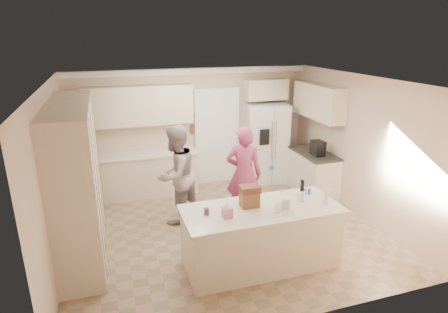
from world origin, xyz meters
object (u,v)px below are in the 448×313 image
object	(u,v)px
dollhouse_body	(249,199)
teen_boy	(176,175)
tissue_box	(227,212)
island_base	(261,238)
teen_girl	(244,174)
refrigerator	(267,143)
coffee_maker	(318,148)
utensil_crock	(301,196)

from	to	relation	value
dollhouse_body	teen_boy	world-z (taller)	teen_boy
tissue_box	island_base	bearing A→B (deg)	10.30
tissue_box	teen_girl	size ratio (longest dim) A/B	0.08
refrigerator	tissue_box	size ratio (longest dim) A/B	12.86
coffee_maker	dollhouse_body	size ratio (longest dim) A/B	1.15
tissue_box	utensil_crock	bearing A→B (deg)	7.13
refrigerator	teen_boy	distance (m)	2.72
refrigerator	dollhouse_body	world-z (taller)	refrigerator
teen_girl	utensil_crock	bearing A→B (deg)	129.36
teen_girl	tissue_box	bearing A→B (deg)	85.73
coffee_maker	teen_girl	bearing A→B (deg)	-165.19
refrigerator	utensil_crock	world-z (taller)	refrigerator
tissue_box	teen_girl	distance (m)	1.74
coffee_maker	teen_boy	world-z (taller)	teen_boy
dollhouse_body	teen_boy	distance (m)	1.81
coffee_maker	teen_girl	size ratio (longest dim) A/B	0.17
utensil_crock	tissue_box	size ratio (longest dim) A/B	1.07
teen_girl	dollhouse_body	bearing A→B (deg)	96.42
island_base	dollhouse_body	size ratio (longest dim) A/B	8.46
utensil_crock	dollhouse_body	bearing A→B (deg)	176.42
coffee_maker	teen_boy	distance (m)	2.96
island_base	utensil_crock	bearing A→B (deg)	4.40
refrigerator	teen_girl	world-z (taller)	refrigerator
island_base	dollhouse_body	world-z (taller)	dollhouse_body
refrigerator	utensil_crock	distance (m)	3.15
teen_boy	utensil_crock	bearing A→B (deg)	90.63
coffee_maker	utensil_crock	distance (m)	2.32
dollhouse_body	teen_girl	size ratio (longest dim) A/B	0.15
teen_boy	dollhouse_body	bearing A→B (deg)	72.73
coffee_maker	dollhouse_body	bearing A→B (deg)	-140.71
coffee_maker	dollhouse_body	distance (m)	2.84
refrigerator	island_base	xyz separation A→B (m)	(-1.45, -3.10, -0.46)
utensil_crock	teen_boy	size ratio (longest dim) A/B	0.08
dollhouse_body	teen_boy	size ratio (longest dim) A/B	0.14
coffee_maker	teen_boy	size ratio (longest dim) A/B	0.17
island_base	utensil_crock	world-z (taller)	utensil_crock
coffee_maker	island_base	xyz separation A→B (m)	(-2.05, -1.90, -0.63)
island_base	teen_boy	size ratio (longest dim) A/B	1.22
teen_girl	refrigerator	bearing A→B (deg)	-101.53
refrigerator	teen_boy	bearing A→B (deg)	-138.03
utensil_crock	refrigerator	bearing A→B (deg)	75.22
utensil_crock	teen_boy	bearing A→B (deg)	132.55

